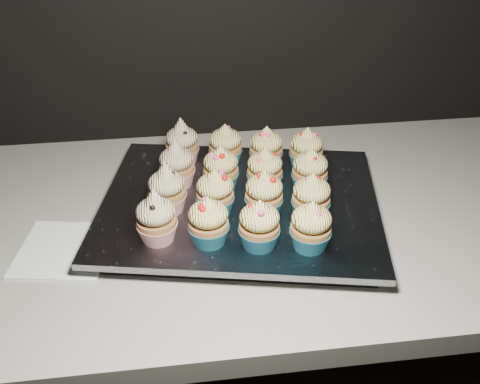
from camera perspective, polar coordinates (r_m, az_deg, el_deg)
The scene contains 20 objects.
worktop at distance 0.97m, azimuth -14.15°, elevation -3.94°, with size 2.44×0.64×0.04m, color beige.
napkin at distance 0.91m, azimuth -18.23°, elevation -5.85°, with size 0.14×0.14×0.00m, color white.
baking_tray at distance 0.94m, azimuth 0.00°, elevation -1.98°, with size 0.44×0.33×0.02m, color black.
foil_lining at distance 0.93m, azimuth 0.00°, elevation -1.13°, with size 0.47×0.37×0.01m, color silver.
cupcake_0 at distance 0.82m, azimuth -8.92°, elevation -2.79°, with size 0.06×0.06×0.10m.
cupcake_1 at distance 0.81m, azimuth -3.39°, elevation -3.23°, with size 0.06×0.06×0.08m.
cupcake_2 at distance 0.80m, azimuth 2.07°, elevation -3.58°, with size 0.06×0.06×0.08m.
cupcake_3 at distance 0.81m, azimuth 7.57°, elevation -3.69°, with size 0.06×0.06×0.08m.
cupcake_4 at distance 0.88m, azimuth -7.79°, elevation 0.24°, with size 0.06×0.06×0.10m.
cupcake_5 at distance 0.87m, azimuth -2.67°, elevation -0.16°, with size 0.06×0.06×0.08m.
cupcake_6 at distance 0.87m, azimuth 2.57°, elevation -0.29°, with size 0.06×0.06×0.08m.
cupcake_7 at distance 0.87m, azimuth 7.60°, elevation -0.62°, with size 0.06×0.06×0.08m.
cupcake_8 at distance 0.95m, azimuth -6.76°, elevation 2.86°, with size 0.06×0.06×0.10m.
cupcake_9 at distance 0.94m, azimuth -2.05°, elevation 2.44°, with size 0.06×0.06×0.08m.
cupcake_10 at distance 0.93m, azimuth 2.66°, elevation 2.28°, with size 0.06×0.06×0.08m.
cupcake_11 at distance 0.94m, azimuth 7.46°, elevation 2.19°, with size 0.06×0.06×0.08m.
cupcake_12 at distance 1.02m, azimuth -6.20°, elevation 5.15°, with size 0.06×0.06×0.10m.
cupcake_13 at distance 1.01m, azimuth -1.57°, elevation 4.89°, with size 0.06×0.06×0.08m.
cupcake_14 at distance 1.00m, azimuth 2.81°, elevation 4.63°, with size 0.06×0.06×0.08m.
cupcake_15 at distance 1.00m, azimuth 7.08°, elevation 4.47°, with size 0.06×0.06×0.08m.
Camera 1 is at (0.14, 0.94, 1.46)m, focal length 40.00 mm.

